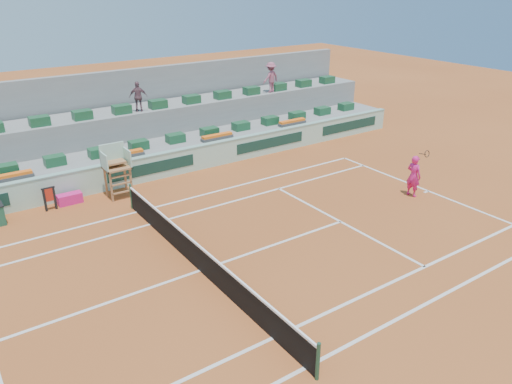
{
  "coord_description": "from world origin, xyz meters",
  "views": [
    {
      "loc": [
        -6.53,
        -12.8,
        9.03
      ],
      "look_at": [
        4.0,
        2.5,
        1.0
      ],
      "focal_mm": 35.0,
      "sensor_mm": 36.0,
      "label": 1
    }
  ],
  "objects": [
    {
      "name": "player_bag",
      "position": [
        -2.03,
        7.94,
        0.23
      ],
      "size": [
        1.02,
        0.45,
        0.45
      ],
      "primitive_type": "cube",
      "color": "#DC1C77",
      "rests_on": "ground"
    },
    {
      "name": "spectator_right",
      "position": [
        11.29,
        11.53,
        3.49
      ],
      "size": [
        1.26,
        0.87,
        1.79
      ],
      "primitive_type": "imported",
      "rotation": [
        0.0,
        0.0,
        3.33
      ],
      "color": "#9A4D61",
      "rests_on": "seating_tier_upper"
    },
    {
      "name": "flower_planters",
      "position": [
        -1.5,
        9.0,
        1.33
      ],
      "size": [
        26.8,
        0.36,
        0.28
      ],
      "color": "#484848",
      "rests_on": "seating_tier_lower"
    },
    {
      "name": "spectator_mid",
      "position": [
        2.9,
        11.57,
        3.38
      ],
      "size": [
        0.99,
        0.73,
        1.55
      ],
      "primitive_type": "imported",
      "rotation": [
        0.0,
        0.0,
        2.71
      ],
      "color": "#6F4A54",
      "rests_on": "seating_tier_upper"
    },
    {
      "name": "seat_row_upper",
      "position": [
        0.0,
        11.7,
        2.82
      ],
      "size": [
        32.9,
        0.6,
        0.44
      ],
      "color": "#194D2C",
      "rests_on": "seating_tier_upper"
    },
    {
      "name": "umpire_chair",
      "position": [
        0.0,
        7.5,
        1.54
      ],
      "size": [
        1.1,
        0.9,
        2.4
      ],
      "color": "#956238",
      "rests_on": "ground"
    },
    {
      "name": "court_lines",
      "position": [
        0.0,
        0.0,
        0.01
      ],
      "size": [
        23.89,
        11.09,
        0.01
      ],
      "color": "silver",
      "rests_on": "ground"
    },
    {
      "name": "seating_tier_upper",
      "position": [
        0.0,
        12.3,
        1.3
      ],
      "size": [
        36.0,
        2.4,
        2.6
      ],
      "primitive_type": "cube",
      "color": "gray",
      "rests_on": "ground"
    },
    {
      "name": "seating_tier_lower",
      "position": [
        0.0,
        10.7,
        0.6
      ],
      "size": [
        36.0,
        4.0,
        1.2
      ],
      "primitive_type": "cube",
      "color": "gray",
      "rests_on": "ground"
    },
    {
      "name": "tennis_net",
      "position": [
        0.0,
        0.0,
        0.53
      ],
      "size": [
        0.1,
        11.97,
        1.1
      ],
      "color": "black",
      "rests_on": "ground"
    },
    {
      "name": "towel_rack",
      "position": [
        -2.87,
        7.72,
        0.6
      ],
      "size": [
        0.55,
        0.09,
        1.03
      ],
      "color": "black",
      "rests_on": "ground"
    },
    {
      "name": "ground",
      "position": [
        0.0,
        0.0,
        0.0
      ],
      "size": [
        90.0,
        90.0,
        0.0
      ],
      "primitive_type": "plane",
      "color": "#93451C",
      "rests_on": "ground"
    },
    {
      "name": "stadium_back_wall",
      "position": [
        0.0,
        13.9,
        2.2
      ],
      "size": [
        36.0,
        0.4,
        4.4
      ],
      "primitive_type": "cube",
      "color": "gray",
      "rests_on": "ground"
    },
    {
      "name": "advertising_hoarding",
      "position": [
        0.02,
        8.5,
        0.63
      ],
      "size": [
        36.0,
        0.34,
        1.26
      ],
      "color": "#A6D1BA",
      "rests_on": "ground"
    },
    {
      "name": "tennis_player",
      "position": [
        10.85,
        0.14,
        0.95
      ],
      "size": [
        0.5,
        0.92,
        2.28
      ],
      "color": "#DC1C77",
      "rests_on": "ground"
    },
    {
      "name": "seat_row_lower",
      "position": [
        0.0,
        9.8,
        1.42
      ],
      "size": [
        32.9,
        0.6,
        0.44
      ],
      "color": "#194D2C",
      "rests_on": "seating_tier_lower"
    }
  ]
}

